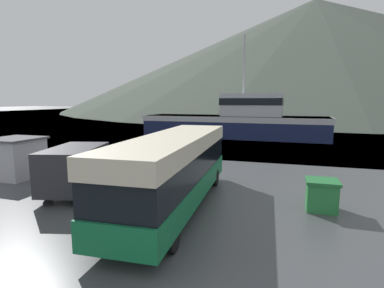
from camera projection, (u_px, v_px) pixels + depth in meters
water_surface at (282, 111)px, 135.82m from camera, size 240.00×240.00×0.00m
hill_backdrop at (313, 56)px, 149.32m from camera, size 235.97×235.97×53.76m
tour_bus at (175, 167)px, 12.84m from camera, size 3.01×10.88×3.15m
delivery_van at (80, 167)px, 15.29m from camera, size 3.56×6.08×2.35m
fishing_boat at (237, 121)px, 37.57m from camera, size 23.01×6.10×12.43m
storage_bin at (322, 195)px, 12.64m from camera, size 1.32×1.27×1.31m
dock_kiosk at (16, 158)px, 17.99m from camera, size 2.69×2.74×2.41m
small_boat at (215, 126)px, 49.50m from camera, size 5.35×2.51×1.02m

